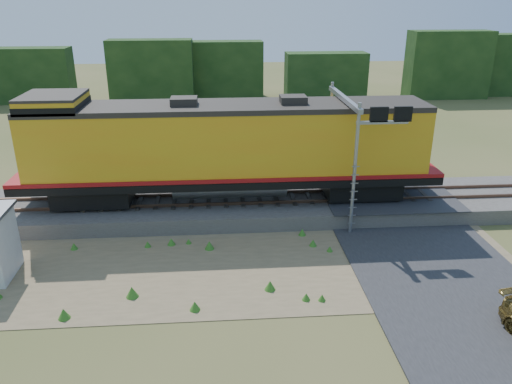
{
  "coord_description": "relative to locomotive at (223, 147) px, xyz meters",
  "views": [
    {
      "loc": [
        -2.04,
        -18.58,
        11.0
      ],
      "look_at": [
        -0.4,
        3.0,
        2.4
      ],
      "focal_mm": 35.0,
      "sensor_mm": 36.0,
      "label": 1
    }
  ],
  "objects": [
    {
      "name": "weed_clumps",
      "position": [
        -1.62,
        -5.9,
        -3.72
      ],
      "size": [
        15.0,
        6.2,
        0.56
      ],
      "primitive_type": null,
      "color": "#387521",
      "rests_on": "ground"
    },
    {
      "name": "ground",
      "position": [
        1.88,
        -6.0,
        -3.72
      ],
      "size": [
        140.0,
        140.0,
        0.0
      ],
      "primitive_type": "plane",
      "color": "#475123",
      "rests_on": "ground"
    },
    {
      "name": "rails",
      "position": [
        1.88,
        0.0,
        -2.84
      ],
      "size": [
        70.0,
        1.54,
        0.16
      ],
      "color": "brown",
      "rests_on": "ballast"
    },
    {
      "name": "locomotive",
      "position": [
        0.0,
        0.0,
        0.0
      ],
      "size": [
        21.65,
        3.3,
        5.59
      ],
      "color": "black",
      "rests_on": "rails"
    },
    {
      "name": "ballast",
      "position": [
        1.88,
        0.0,
        -3.32
      ],
      "size": [
        70.0,
        5.0,
        0.8
      ],
      "primitive_type": "cube",
      "color": "slate",
      "rests_on": "ground"
    },
    {
      "name": "dirt_shoulder",
      "position": [
        -0.12,
        -5.5,
        -3.7
      ],
      "size": [
        26.0,
        8.0,
        0.03
      ],
      "primitive_type": "cube",
      "color": "#8C7754",
      "rests_on": "ground"
    },
    {
      "name": "road",
      "position": [
        8.88,
        -5.26,
        -3.63
      ],
      "size": [
        7.0,
        66.0,
        0.86
      ],
      "color": "#38383A",
      "rests_on": "ground"
    },
    {
      "name": "tree_line_north",
      "position": [
        1.88,
        32.0,
        -0.65
      ],
      "size": [
        130.0,
        3.0,
        6.5
      ],
      "color": "#163212",
      "rests_on": "ground"
    },
    {
      "name": "signal_gantry",
      "position": [
        6.48,
        -0.65,
        1.19
      ],
      "size": [
        2.57,
        6.2,
        6.49
      ],
      "color": "gray",
      "rests_on": "ground"
    }
  ]
}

